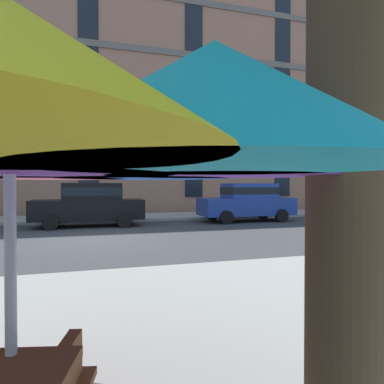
% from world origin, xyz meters
% --- Properties ---
extents(ground_plane, '(120.00, 120.00, 0.00)m').
position_xyz_m(ground_plane, '(0.00, 0.00, 0.00)').
color(ground_plane, '#38383A').
extents(sidewalk_far, '(56.00, 3.60, 0.12)m').
position_xyz_m(sidewalk_far, '(0.00, 6.80, 0.06)').
color(sidewalk_far, '#9E998E').
rests_on(sidewalk_far, ground).
extents(apartment_building, '(42.83, 12.08, 19.20)m').
position_xyz_m(apartment_building, '(0.00, 14.99, 9.60)').
color(apartment_building, '#A87056').
rests_on(apartment_building, ground).
extents(sedan_black, '(4.40, 1.98, 1.78)m').
position_xyz_m(sedan_black, '(0.01, 3.70, 0.95)').
color(sedan_black, black).
rests_on(sedan_black, ground).
extents(sedan_blue, '(4.40, 1.98, 1.78)m').
position_xyz_m(sedan_blue, '(7.11, 3.70, 0.95)').
color(sedan_blue, navy).
rests_on(sedan_blue, ground).
extents(sedan_green, '(4.40, 1.98, 1.78)m').
position_xyz_m(sedan_green, '(14.17, 3.70, 0.95)').
color(sedan_green, '#195933').
rests_on(sedan_green, ground).
extents(patio_umbrella, '(3.75, 3.75, 2.26)m').
position_xyz_m(patio_umbrella, '(-0.45, -9.00, 1.96)').
color(patio_umbrella, silver).
rests_on(patio_umbrella, ground).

